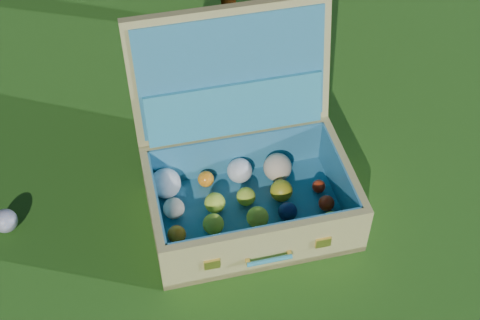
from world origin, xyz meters
name	(u,v)px	position (x,y,z in m)	size (l,w,h in m)	color
ground	(228,184)	(0.00, 0.00, 0.00)	(60.00, 60.00, 0.00)	#215114
stray_ball	(5,221)	(-0.64, 0.10, 0.03)	(0.07, 0.07, 0.07)	#456CB4
suitcase	(242,161)	(0.02, -0.06, 0.15)	(0.64, 0.58, 0.54)	tan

